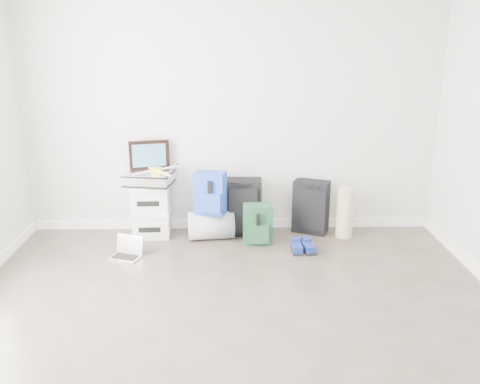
{
  "coord_description": "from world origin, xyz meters",
  "views": [
    {
      "loc": [
        -0.03,
        -2.96,
        2.13
      ],
      "look_at": [
        0.08,
        1.9,
        0.61
      ],
      "focal_mm": 38.0,
      "sensor_mm": 36.0,
      "label": 1
    }
  ],
  "objects_px": {
    "duffel_bag": "(211,225)",
    "carry_on": "(311,207)",
    "briefcase": "(149,178)",
    "large_suitcase": "(243,207)",
    "laptop": "(127,252)",
    "boxes_stack": "(151,210)"
  },
  "relations": [
    {
      "from": "briefcase",
      "to": "carry_on",
      "type": "height_order",
      "value": "briefcase"
    },
    {
      "from": "briefcase",
      "to": "laptop",
      "type": "distance_m",
      "value": 0.84
    },
    {
      "from": "duffel_bag",
      "to": "laptop",
      "type": "relative_size",
      "value": 1.44
    },
    {
      "from": "briefcase",
      "to": "carry_on",
      "type": "bearing_deg",
      "value": 12.43
    },
    {
      "from": "large_suitcase",
      "to": "boxes_stack",
      "type": "bearing_deg",
      "value": -176.18
    },
    {
      "from": "boxes_stack",
      "to": "duffel_bag",
      "type": "bearing_deg",
      "value": -10.55
    },
    {
      "from": "laptop",
      "to": "carry_on",
      "type": "bearing_deg",
      "value": 37.59
    },
    {
      "from": "carry_on",
      "to": "laptop",
      "type": "relative_size",
      "value": 1.73
    },
    {
      "from": "duffel_bag",
      "to": "large_suitcase",
      "type": "distance_m",
      "value": 0.4
    },
    {
      "from": "duffel_bag",
      "to": "carry_on",
      "type": "relative_size",
      "value": 0.83
    },
    {
      "from": "briefcase",
      "to": "large_suitcase",
      "type": "xyz_separation_m",
      "value": [
        1.0,
        0.02,
        -0.34
      ]
    },
    {
      "from": "laptop",
      "to": "large_suitcase",
      "type": "bearing_deg",
      "value": 45.74
    },
    {
      "from": "boxes_stack",
      "to": "carry_on",
      "type": "bearing_deg",
      "value": 0.37
    },
    {
      "from": "briefcase",
      "to": "laptop",
      "type": "height_order",
      "value": "briefcase"
    },
    {
      "from": "carry_on",
      "to": "briefcase",
      "type": "bearing_deg",
      "value": -153.58
    },
    {
      "from": "duffel_bag",
      "to": "laptop",
      "type": "height_order",
      "value": "duffel_bag"
    },
    {
      "from": "briefcase",
      "to": "duffel_bag",
      "type": "relative_size",
      "value": 0.97
    },
    {
      "from": "duffel_bag",
      "to": "carry_on",
      "type": "height_order",
      "value": "carry_on"
    },
    {
      "from": "carry_on",
      "to": "laptop",
      "type": "xyz_separation_m",
      "value": [
        -1.93,
        -0.62,
        -0.25
      ]
    },
    {
      "from": "large_suitcase",
      "to": "carry_on",
      "type": "relative_size",
      "value": 1.07
    },
    {
      "from": "boxes_stack",
      "to": "large_suitcase",
      "type": "xyz_separation_m",
      "value": [
        1.0,
        0.02,
        0.02
      ]
    },
    {
      "from": "large_suitcase",
      "to": "laptop",
      "type": "distance_m",
      "value": 1.33
    }
  ]
}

